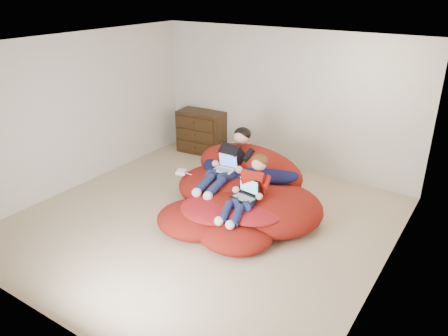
% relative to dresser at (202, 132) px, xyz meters
% --- Properties ---
extents(room_shell, '(5.10, 5.10, 2.77)m').
position_rel_dresser_xyz_m(room_shell, '(1.66, -2.25, -0.20)').
color(room_shell, tan).
rests_on(room_shell, ground).
extents(dresser, '(0.98, 0.57, 0.85)m').
position_rel_dresser_xyz_m(dresser, '(0.00, 0.00, 0.00)').
color(dresser, '#311F0D').
rests_on(dresser, ground).
extents(beanbag_pile, '(2.44, 2.33, 0.89)m').
position_rel_dresser_xyz_m(beanbag_pile, '(1.95, -1.66, -0.16)').
color(beanbag_pile, maroon).
rests_on(beanbag_pile, ground).
extents(cream_pillow, '(0.47, 0.30, 0.30)m').
position_rel_dresser_xyz_m(cream_pillow, '(1.41, -0.95, 0.20)').
color(cream_pillow, beige).
rests_on(cream_pillow, beanbag_pile).
extents(older_boy, '(0.41, 1.30, 0.78)m').
position_rel_dresser_xyz_m(older_boy, '(1.63, -1.47, 0.28)').
color(older_boy, black).
rests_on(older_boy, beanbag_pile).
extents(younger_boy, '(0.39, 1.08, 0.71)m').
position_rel_dresser_xyz_m(younger_boy, '(2.29, -2.01, 0.20)').
color(younger_boy, '#A51A0E').
rests_on(younger_boy, beanbag_pile).
extents(laptop_white, '(0.31, 0.26, 0.22)m').
position_rel_dresser_xyz_m(laptop_white, '(1.63, -1.60, 0.21)').
color(laptop_white, white).
rests_on(laptop_white, older_boy).
extents(laptop_black, '(0.37, 0.31, 0.25)m').
position_rel_dresser_xyz_m(laptop_black, '(2.29, -2.09, 0.15)').
color(laptop_black, black).
rests_on(laptop_black, younger_boy).
extents(power_adapter, '(0.19, 0.19, 0.06)m').
position_rel_dresser_xyz_m(power_adapter, '(0.90, -1.77, -0.00)').
color(power_adapter, white).
rests_on(power_adapter, beanbag_pile).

